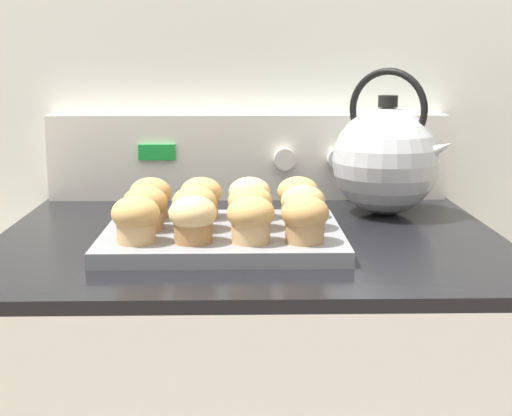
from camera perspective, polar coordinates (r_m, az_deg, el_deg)
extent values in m
cube|color=silver|center=(1.43, -0.71, 13.88)|extent=(8.00, 0.05, 2.40)
cube|color=black|center=(1.12, -0.51, -2.46)|extent=(0.78, 0.63, 0.02)
cube|color=silver|center=(1.39, -0.66, 4.14)|extent=(0.76, 0.05, 0.16)
cube|color=green|center=(1.36, -7.92, 4.44)|extent=(0.07, 0.01, 0.03)
cylinder|color=silver|center=(1.35, 2.32, 3.93)|extent=(0.04, 0.02, 0.04)
cylinder|color=silver|center=(1.36, 6.61, 3.92)|extent=(0.04, 0.02, 0.04)
cylinder|color=silver|center=(1.38, 10.81, 3.89)|extent=(0.04, 0.02, 0.04)
cube|color=slate|center=(1.05, -2.66, -2.26)|extent=(0.35, 0.27, 0.02)
cylinder|color=tan|center=(0.98, -9.57, -1.80)|extent=(0.05, 0.05, 0.03)
ellipsoid|color=tan|center=(0.98, -9.62, -0.40)|extent=(0.07, 0.07, 0.05)
cylinder|color=olive|center=(0.98, -5.05, -1.81)|extent=(0.05, 0.05, 0.03)
ellipsoid|color=tan|center=(0.97, -5.07, -0.40)|extent=(0.07, 0.07, 0.05)
cylinder|color=tan|center=(0.97, -0.56, -1.82)|extent=(0.05, 0.05, 0.03)
ellipsoid|color=tan|center=(0.97, -0.56, -0.41)|extent=(0.07, 0.07, 0.05)
cylinder|color=#A37A4C|center=(0.97, 3.92, -1.81)|extent=(0.05, 0.05, 0.03)
ellipsoid|color=#B2844C|center=(0.97, 3.94, -0.39)|extent=(0.07, 0.07, 0.05)
cylinder|color=tan|center=(1.06, -8.83, -0.83)|extent=(0.05, 0.05, 0.03)
ellipsoid|color=#B2844C|center=(1.05, -8.87, 0.48)|extent=(0.07, 0.07, 0.05)
cylinder|color=olive|center=(1.05, -4.93, -0.85)|extent=(0.05, 0.05, 0.03)
ellipsoid|color=tan|center=(1.04, -4.95, 0.47)|extent=(0.07, 0.07, 0.05)
cylinder|color=olive|center=(1.05, -0.64, -0.78)|extent=(0.05, 0.05, 0.03)
ellipsoid|color=tan|center=(1.04, -0.65, 0.53)|extent=(0.07, 0.07, 0.05)
cylinder|color=#A37A4C|center=(1.05, 3.76, -0.75)|extent=(0.05, 0.05, 0.03)
ellipsoid|color=tan|center=(1.05, 3.78, 0.57)|extent=(0.07, 0.07, 0.05)
cylinder|color=olive|center=(1.13, -8.41, 0.00)|extent=(0.05, 0.05, 0.03)
ellipsoid|color=#B2844C|center=(1.13, -8.44, 1.23)|extent=(0.07, 0.07, 0.05)
cylinder|color=tan|center=(1.12, -4.40, 0.04)|extent=(0.05, 0.05, 0.03)
ellipsoid|color=tan|center=(1.12, -4.42, 1.27)|extent=(0.07, 0.07, 0.05)
cylinder|color=tan|center=(1.12, -0.74, 0.05)|extent=(0.05, 0.05, 0.03)
ellipsoid|color=tan|center=(1.12, -0.74, 1.29)|extent=(0.07, 0.07, 0.05)
cylinder|color=tan|center=(1.13, 3.37, 0.10)|extent=(0.05, 0.05, 0.03)
ellipsoid|color=tan|center=(1.12, 3.38, 1.33)|extent=(0.07, 0.07, 0.05)
sphere|color=#ADAFB5|center=(1.26, 10.33, 3.71)|extent=(0.19, 0.19, 0.19)
cylinder|color=black|center=(1.25, 10.51, 8.40)|extent=(0.03, 0.03, 0.02)
cone|color=#ADAFB5|center=(1.23, 14.08, 4.43)|extent=(0.08, 0.08, 0.07)
torus|color=black|center=(1.25, 10.48, 7.73)|extent=(0.13, 0.09, 0.14)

